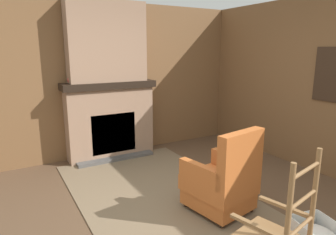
{
  "coord_description": "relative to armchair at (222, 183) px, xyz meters",
  "views": [
    {
      "loc": [
        2.52,
        -1.63,
        1.84
      ],
      "look_at": [
        -1.09,
        0.43,
        0.9
      ],
      "focal_mm": 32.0,
      "sensor_mm": 36.0,
      "label": 1
    }
  ],
  "objects": [
    {
      "name": "storage_case",
      "position": [
        -2.46,
        -0.09,
        1.02
      ],
      "size": [
        0.13,
        0.24,
        0.13
      ],
      "color": "gray",
      "rests_on": "fireplace_hearth"
    },
    {
      "name": "wood_panel_wall_back",
      "position": [
        -0.08,
        2.06,
        0.96
      ],
      "size": [
        5.62,
        0.09,
        2.64
      ],
      "color": "brown",
      "rests_on": "ground"
    },
    {
      "name": "oil_lamp_vase",
      "position": [
        -2.46,
        -1.09,
        1.07
      ],
      "size": [
        0.11,
        0.11,
        0.3
      ],
      "color": "#B24C42",
      "rests_on": "fireplace_hearth"
    },
    {
      "name": "chimney_breast",
      "position": [
        -2.42,
        -0.48,
        1.61
      ],
      "size": [
        0.31,
        1.29,
        1.3
      ],
      "color": "#9E7A60",
      "rests_on": "fireplace_hearth"
    },
    {
      "name": "firewood_stack",
      "position": [
        -0.99,
        1.21,
        -0.28
      ],
      "size": [
        0.35,
        0.33,
        0.21
      ],
      "rotation": [
        0.0,
        0.0,
        0.0
      ],
      "color": "brown",
      "rests_on": "ground"
    },
    {
      "name": "fireplace_hearth",
      "position": [
        -2.41,
        -0.48,
        0.3
      ],
      "size": [
        0.56,
        1.57,
        1.32
      ],
      "color": "#9E7A60",
      "rests_on": "ground"
    },
    {
      "name": "armchair",
      "position": [
        0.0,
        0.0,
        0.0
      ],
      "size": [
        0.79,
        0.74,
        1.01
      ],
      "rotation": [
        0.0,
        0.0,
        3.31
      ],
      "color": "#C6662D",
      "rests_on": "ground"
    },
    {
      "name": "wood_panel_wall_left",
      "position": [
        -2.63,
        -0.48,
        0.96
      ],
      "size": [
        0.06,
        5.62,
        2.64
      ],
      "color": "brown",
      "rests_on": "ground"
    },
    {
      "name": "ground_plane",
      "position": [
        -0.08,
        -0.48,
        -0.36
      ],
      "size": [
        14.0,
        14.0,
        0.0
      ],
      "primitive_type": "plane",
      "color": "brown"
    },
    {
      "name": "area_rug",
      "position": [
        -0.5,
        -0.43,
        -0.35
      ],
      "size": [
        3.68,
        1.99,
        0.01
      ],
      "color": "#7A664C",
      "rests_on": "ground"
    }
  ]
}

